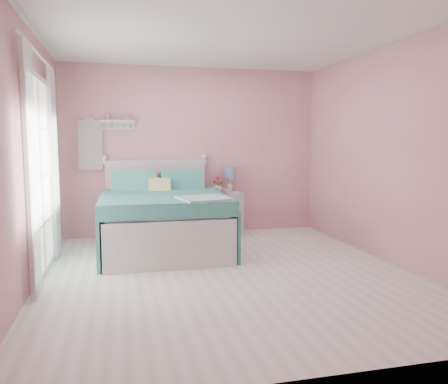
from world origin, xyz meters
name	(u,v)px	position (x,y,z in m)	size (l,w,h in m)	color
floor	(228,272)	(0.00, 0.00, 0.00)	(4.50, 4.50, 0.00)	silver
room_shell	(228,129)	(0.00, 0.00, 1.58)	(4.50, 4.50, 4.50)	#CF8391
bed	(163,220)	(-0.59, 1.23, 0.40)	(1.62, 2.03, 1.17)	silver
nightstand	(226,213)	(0.48, 2.01, 0.33)	(0.46, 0.45, 0.66)	beige
table_lamp	(229,174)	(0.54, 2.06, 0.94)	(0.20, 0.20, 0.40)	white
vase	(218,187)	(0.35, 2.04, 0.74)	(0.15, 0.15, 0.16)	silver
teacup	(226,191)	(0.43, 1.87, 0.70)	(0.10, 0.10, 0.08)	#CE8A97
roses	(218,180)	(0.35, 2.04, 0.86)	(0.14, 0.11, 0.12)	#D54857
wall_shelf	(118,123)	(-1.15, 2.19, 1.73)	(0.50, 0.15, 0.25)	silver
hanging_dress	(90,145)	(-1.55, 2.18, 1.40)	(0.34, 0.03, 0.72)	white
french_door	(40,177)	(-1.97, 0.40, 1.07)	(0.04, 1.32, 2.16)	silver
curtain_near	(31,171)	(-1.92, -0.34, 1.18)	(0.04, 0.40, 2.32)	white
curtain_far	(54,164)	(-1.92, 1.14, 1.18)	(0.04, 0.40, 2.32)	white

